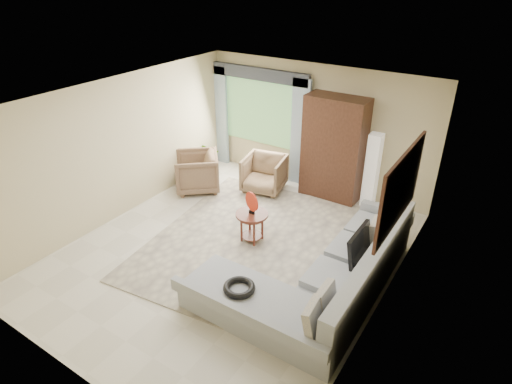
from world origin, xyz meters
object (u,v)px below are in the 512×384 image
Objects in this scene: tv_screen at (360,245)px; armchair_left at (197,172)px; coffee_table at (252,227)px; potted_plant at (210,155)px; sectional_sofa at (326,281)px; floor_lamp at (372,171)px; armchair_right at (264,174)px; armoire at (334,149)px.

armchair_left is at bearing 164.66° from tv_screen.
potted_plant is (-2.55, 2.06, 0.01)m from coffee_table.
sectional_sofa reaches higher than coffee_table.
floor_lamp reaches higher than tv_screen.
tv_screen is at bearing -45.30° from armchair_right.
armchair_left is 1.07× the size of armchair_right.
floor_lamp reaches higher than armchair_right.
armoire is at bearing 11.65° from armchair_right.
potted_plant is (-0.49, 1.07, -0.11)m from armchair_left.
sectional_sofa is 4.99m from potted_plant.
floor_lamp reaches higher than coffee_table.
tv_screen is 1.24× the size of potted_plant.
armoire is 1.40× the size of floor_lamp.
potted_plant is (-4.49, 2.17, -0.42)m from tv_screen.
potted_plant is at bearing 163.78° from armchair_left.
sectional_sofa is at bearing -66.94° from armoire.
sectional_sofa reaches higher than armchair_right.
armchair_left is at bearing -65.28° from potted_plant.
floor_lamp reaches higher than armchair_left.
armchair_right reaches higher than potted_plant.
armchair_right is 2.20m from floor_lamp.
coffee_table is 0.37× the size of floor_lamp.
armchair_left is at bearing 156.79° from sectional_sofa.
sectional_sofa is 4.12× the size of armchair_right.
tv_screen is 1.99m from coffee_table.
armoire is at bearing 4.40° from potted_plant.
tv_screen is at bearing -57.94° from armoire.
armchair_left reaches higher than armchair_right.
armchair_left is at bearing -160.23° from armchair_right.
tv_screen reaches higher than sectional_sofa.
tv_screen is at bearing -3.24° from coffee_table.
armchair_right is at bearing 137.01° from sectional_sofa.
armchair_left is 2.88m from armoire.
floor_lamp is (0.80, 0.06, -0.30)m from armoire.
floor_lamp is at bearing 4.29° from armoire.
armchair_right is (-0.84, 1.73, 0.09)m from coffee_table.
armchair_right is (-2.51, 2.34, 0.10)m from sectional_sofa.
armchair_left is (-3.99, 1.10, -0.31)m from tv_screen.
armchair_left is (-3.73, 1.60, 0.13)m from sectional_sofa.
armchair_left is 0.43× the size of armoire.
armchair_left is 1.18m from potted_plant.
tv_screen is at bearing -74.09° from floor_lamp.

